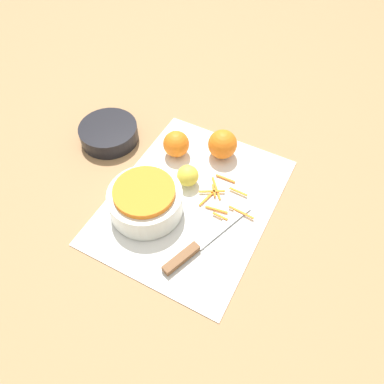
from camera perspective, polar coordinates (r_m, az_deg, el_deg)
name	(u,v)px	position (r m, az deg, el deg)	size (l,w,h in m)	color
ground_plane	(192,201)	(0.91, 0.00, -1.37)	(4.00, 4.00, 0.00)	#9E754C
cutting_board	(192,200)	(0.91, 0.00, -1.26)	(0.47, 0.37, 0.01)	silver
bowl_speckled	(145,200)	(0.86, -7.11, -1.24)	(0.17, 0.17, 0.08)	silver
bowl_dark	(109,133)	(1.06, -12.55, 8.76)	(0.16, 0.16, 0.05)	black
knife	(193,249)	(0.82, 0.16, -8.69)	(0.25, 0.11, 0.02)	brown
orange_left	(176,144)	(0.98, -2.42, 7.32)	(0.07, 0.07, 0.07)	orange
orange_right	(222,144)	(0.97, 4.61, 7.28)	(0.08, 0.08, 0.08)	orange
lemon	(188,176)	(0.91, -0.65, 2.52)	(0.05, 0.05, 0.05)	gold
peel_pile	(221,197)	(0.91, 4.45, -0.74)	(0.12, 0.15, 0.01)	orange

